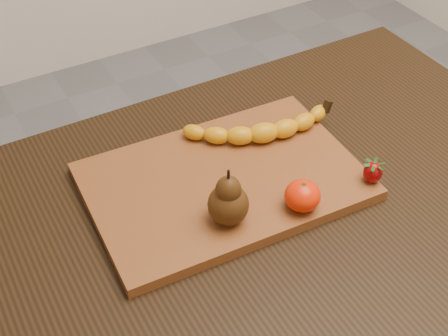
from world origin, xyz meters
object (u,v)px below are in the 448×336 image
pear (228,196)px  cutting_board (224,181)px  mandarin (303,196)px  table (285,227)px

pear → cutting_board: bearing=64.5°
cutting_board → pear: pear is taller
mandarin → pear: bearing=163.8°
cutting_board → mandarin: size_ratio=7.83×
table → mandarin: mandarin is taller
table → cutting_board: (-0.09, 0.06, 0.11)m
cutting_board → pear: size_ratio=4.51×
table → cutting_board: bearing=148.0°
table → cutting_board: size_ratio=2.22×
table → mandarin: 0.16m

